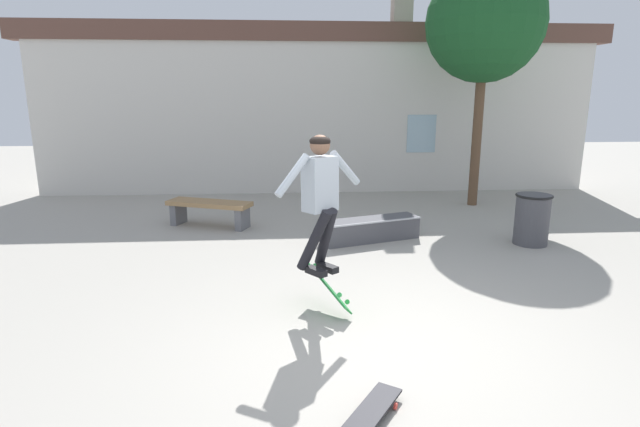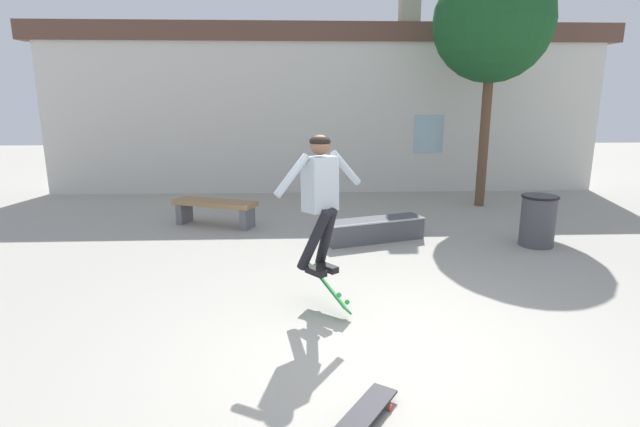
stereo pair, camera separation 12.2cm
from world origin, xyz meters
name	(u,v)px [view 2 (the right image)]	position (x,y,z in m)	size (l,w,h in m)	color
ground_plane	(375,348)	(0.00, 0.00, 0.00)	(40.00, 40.00, 0.00)	#A39E93
building_backdrop	(327,106)	(0.02, 7.92, 2.07)	(13.94, 0.52, 4.93)	beige
tree_right	(493,23)	(3.23, 6.11, 3.73)	(2.38, 2.38, 4.94)	brown
park_bench	(215,208)	(-2.22, 4.66, 0.33)	(1.61, 0.99, 0.47)	#99754C
skate_ledge	(374,230)	(0.54, 3.55, 0.19)	(1.69, 0.92, 0.37)	#4C4C51
trash_bin	(538,219)	(3.08, 3.17, 0.43)	(0.57, 0.57, 0.81)	#47474C
skater	(320,192)	(-0.48, 0.85, 1.35)	(0.97, 0.79, 1.48)	#9EA8B2
skateboard_flipping	(328,286)	(-0.39, 0.90, 0.28)	(0.49, 0.77, 0.45)	#237F38
skateboard_resting	(362,415)	(-0.26, -1.11, 0.07)	(0.63, 0.79, 0.08)	black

